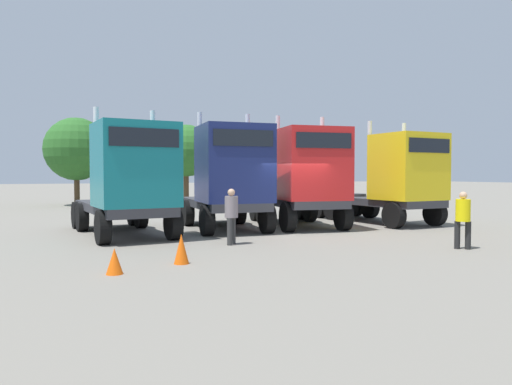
{
  "coord_description": "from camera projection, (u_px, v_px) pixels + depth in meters",
  "views": [
    {
      "loc": [
        -8.05,
        -15.23,
        2.12
      ],
      "look_at": [
        -0.32,
        2.26,
        1.39
      ],
      "focal_mm": 33.75,
      "sensor_mm": 36.0,
      "label": 1
    }
  ],
  "objects": [
    {
      "name": "ground",
      "position": [
        290.0,
        233.0,
        17.25
      ],
      "size": [
        200.0,
        200.0,
        0.0
      ],
      "primitive_type": "plane",
      "color": "slate"
    },
    {
      "name": "traffic_cone_near",
      "position": [
        114.0,
        261.0,
        10.18
      ],
      "size": [
        0.36,
        0.36,
        0.56
      ],
      "primitive_type": "cone",
      "color": "#F2590C",
      "rests_on": "ground"
    },
    {
      "name": "semi_truck_navy",
      "position": [
        230.0,
        177.0,
        17.78
      ],
      "size": [
        3.04,
        6.01,
        4.46
      ],
      "rotation": [
        0.0,
        0.0,
        -1.66
      ],
      "color": "#333338",
      "rests_on": "ground"
    },
    {
      "name": "semi_truck_red",
      "position": [
        306.0,
        177.0,
        18.75
      ],
      "size": [
        3.38,
        6.1,
        4.44
      ],
      "rotation": [
        0.0,
        0.0,
        -1.72
      ],
      "color": "#333338",
      "rests_on": "ground"
    },
    {
      "name": "oak_far_centre",
      "position": [
        186.0,
        151.0,
        32.86
      ],
      "size": [
        3.56,
        3.56,
        5.51
      ],
      "color": "#4C3823",
      "rests_on": "ground"
    },
    {
      "name": "oak_far_right",
      "position": [
        219.0,
        151.0,
        38.85
      ],
      "size": [
        3.44,
        3.44,
        5.69
      ],
      "color": "#4C3823",
      "rests_on": "ground"
    },
    {
      "name": "traffic_cone_mid",
      "position": [
        181.0,
        249.0,
        11.35
      ],
      "size": [
        0.36,
        0.36,
        0.71
      ],
      "primitive_type": "cone",
      "color": "#F2590C",
      "rests_on": "ground"
    },
    {
      "name": "visitor_with_camera",
      "position": [
        231.0,
        212.0,
        14.44
      ],
      "size": [
        0.56,
        0.56,
        1.68
      ],
      "rotation": [
        0.0,
        0.0,
        5.55
      ],
      "color": "#343434",
      "rests_on": "ground"
    },
    {
      "name": "visitor_in_hivis",
      "position": [
        463.0,
        216.0,
        13.58
      ],
      "size": [
        0.57,
        0.57,
        1.63
      ],
      "rotation": [
        0.0,
        0.0,
        3.94
      ],
      "color": "black",
      "rests_on": "ground"
    },
    {
      "name": "semi_truck_teal",
      "position": [
        130.0,
        180.0,
        15.87
      ],
      "size": [
        3.04,
        6.44,
        4.34
      ],
      "rotation": [
        0.0,
        0.0,
        -1.49
      ],
      "color": "#333338",
      "rests_on": "ground"
    },
    {
      "name": "oak_far_left",
      "position": [
        76.0,
        149.0,
        32.53
      ],
      "size": [
        4.26,
        4.26,
        5.95
      ],
      "color": "#4C3823",
      "rests_on": "ground"
    },
    {
      "name": "semi_truck_yellow",
      "position": [
        395.0,
        179.0,
        20.16
      ],
      "size": [
        2.84,
        6.5,
        4.35
      ],
      "rotation": [
        0.0,
        0.0,
        -1.52
      ],
      "color": "#333338",
      "rests_on": "ground"
    }
  ]
}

